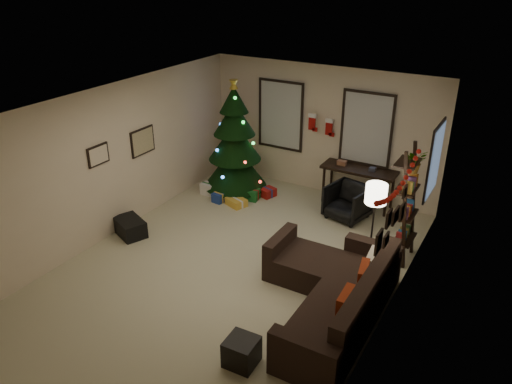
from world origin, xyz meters
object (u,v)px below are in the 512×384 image
desk_chair (348,202)px  desk (359,173)px  sofa (334,294)px  bookshelf (407,207)px  christmas_tree (235,146)px

desk_chair → desk: bearing=106.2°
sofa → bookshelf: size_ratio=1.36×
desk → bookshelf: 2.07m
sofa → desk_chair: sofa is taller
christmas_tree → desk_chair: christmas_tree is taller
desk_chair → bookshelf: bearing=-21.7°
desk → sofa: bearing=-75.5°
sofa → desk: sofa is taller
desk → bookshelf: bookshelf is taller
desk → desk_chair: size_ratio=2.16×
desk_chair → bookshelf: bookshelf is taller
sofa → desk_chair: (-0.85, 2.76, 0.06)m
christmas_tree → desk_chair: (2.54, 0.02, -0.69)m
desk_chair → sofa: bearing=-60.1°
desk → desk_chair: (0.04, -0.65, -0.36)m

